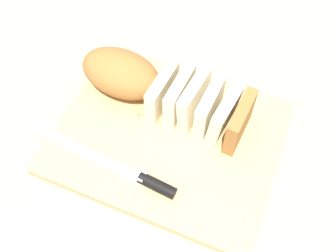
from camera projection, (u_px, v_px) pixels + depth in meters
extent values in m
plane|color=gray|center=(168.00, 140.00, 0.71)|extent=(3.00, 3.00, 0.00)
cube|color=tan|center=(168.00, 137.00, 0.70)|extent=(0.41, 0.34, 0.02)
ellipsoid|color=#996633|center=(121.00, 73.00, 0.72)|extent=(0.17, 0.12, 0.08)
cube|color=beige|center=(162.00, 93.00, 0.69)|extent=(0.03, 0.10, 0.08)
cube|color=beige|center=(178.00, 96.00, 0.69)|extent=(0.03, 0.10, 0.08)
cube|color=beige|center=(194.00, 100.00, 0.68)|extent=(0.04, 0.10, 0.08)
cube|color=beige|center=(209.00, 107.00, 0.68)|extent=(0.03, 0.10, 0.08)
cube|color=beige|center=(225.00, 113.00, 0.67)|extent=(0.04, 0.10, 0.08)
cube|color=#996633|center=(240.00, 122.00, 0.66)|extent=(0.03, 0.10, 0.08)
cube|color=silver|center=(85.00, 152.00, 0.67)|extent=(0.22, 0.05, 0.00)
cylinder|color=black|center=(157.00, 185.00, 0.63)|extent=(0.07, 0.03, 0.02)
cube|color=silver|center=(140.00, 177.00, 0.64)|extent=(0.02, 0.02, 0.02)
sphere|color=#A8753D|center=(181.00, 129.00, 0.70)|extent=(0.00, 0.00, 0.00)
sphere|color=#A8753D|center=(138.00, 115.00, 0.71)|extent=(0.00, 0.00, 0.00)
sphere|color=#A8753D|center=(154.00, 99.00, 0.73)|extent=(0.01, 0.01, 0.01)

